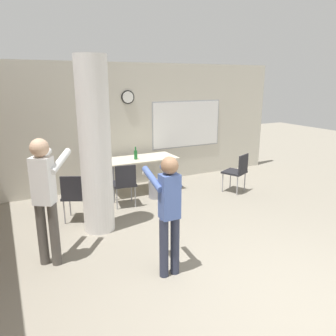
{
  "coord_description": "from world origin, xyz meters",
  "views": [
    {
      "loc": [
        -2.61,
        -2.08,
        2.44
      ],
      "look_at": [
        -0.29,
        2.43,
        1.06
      ],
      "focal_mm": 35.0,
      "sensor_mm": 36.0,
      "label": 1
    }
  ],
  "objects_px": {
    "person_watching_back": "(45,192)",
    "person_playing_front": "(169,207)",
    "chair_near_pillar": "(75,194)",
    "chair_mid_room": "(237,170)",
    "folding_table": "(140,160)",
    "bottle_on_table": "(136,155)",
    "chair_table_left": "(125,182)"
  },
  "relations": [
    {
      "from": "folding_table",
      "to": "chair_table_left",
      "type": "relative_size",
      "value": 1.81
    },
    {
      "from": "folding_table",
      "to": "bottle_on_table",
      "type": "xyz_separation_m",
      "value": [
        -0.13,
        -0.06,
        0.16
      ]
    },
    {
      "from": "chair_mid_room",
      "to": "bottle_on_table",
      "type": "bearing_deg",
      "value": 153.59
    },
    {
      "from": "person_watching_back",
      "to": "person_playing_front",
      "type": "height_order",
      "value": "person_watching_back"
    },
    {
      "from": "chair_near_pillar",
      "to": "folding_table",
      "type": "bearing_deg",
      "value": 31.38
    },
    {
      "from": "chair_near_pillar",
      "to": "chair_mid_room",
      "type": "relative_size",
      "value": 1.0
    },
    {
      "from": "folding_table",
      "to": "chair_mid_room",
      "type": "height_order",
      "value": "chair_mid_room"
    },
    {
      "from": "chair_table_left",
      "to": "folding_table",
      "type": "bearing_deg",
      "value": 48.63
    },
    {
      "from": "chair_near_pillar",
      "to": "person_watching_back",
      "type": "xyz_separation_m",
      "value": [
        -0.6,
        -1.21,
        0.51
      ]
    },
    {
      "from": "folding_table",
      "to": "chair_mid_room",
      "type": "xyz_separation_m",
      "value": [
        1.86,
        -1.05,
        -0.2
      ]
    },
    {
      "from": "person_watching_back",
      "to": "chair_mid_room",
      "type": "bearing_deg",
      "value": 15.89
    },
    {
      "from": "chair_mid_room",
      "to": "person_watching_back",
      "type": "height_order",
      "value": "person_watching_back"
    },
    {
      "from": "folding_table",
      "to": "person_playing_front",
      "type": "distance_m",
      "value": 3.32
    },
    {
      "from": "bottle_on_table",
      "to": "person_playing_front",
      "type": "bearing_deg",
      "value": -104.48
    },
    {
      "from": "chair_table_left",
      "to": "chair_mid_room",
      "type": "distance_m",
      "value": 2.52
    },
    {
      "from": "folding_table",
      "to": "chair_mid_room",
      "type": "relative_size",
      "value": 1.81
    },
    {
      "from": "chair_near_pillar",
      "to": "chair_mid_room",
      "type": "height_order",
      "value": "same"
    },
    {
      "from": "folding_table",
      "to": "chair_near_pillar",
      "type": "relative_size",
      "value": 1.81
    },
    {
      "from": "bottle_on_table",
      "to": "chair_table_left",
      "type": "bearing_deg",
      "value": -127.18
    },
    {
      "from": "folding_table",
      "to": "chair_near_pillar",
      "type": "distance_m",
      "value": 1.94
    },
    {
      "from": "bottle_on_table",
      "to": "chair_mid_room",
      "type": "xyz_separation_m",
      "value": [
        1.99,
        -0.99,
        -0.36
      ]
    },
    {
      "from": "bottle_on_table",
      "to": "chair_table_left",
      "type": "height_order",
      "value": "bottle_on_table"
    },
    {
      "from": "chair_table_left",
      "to": "person_watching_back",
      "type": "distance_m",
      "value": 2.25
    },
    {
      "from": "folding_table",
      "to": "chair_table_left",
      "type": "xyz_separation_m",
      "value": [
        -0.64,
        -0.73,
        -0.2
      ]
    },
    {
      "from": "chair_table_left",
      "to": "person_watching_back",
      "type": "height_order",
      "value": "person_watching_back"
    },
    {
      "from": "person_watching_back",
      "to": "folding_table",
      "type": "bearing_deg",
      "value": 44.62
    },
    {
      "from": "bottle_on_table",
      "to": "chair_near_pillar",
      "type": "xyz_separation_m",
      "value": [
        -1.51,
        -0.95,
        -0.36
      ]
    },
    {
      "from": "person_watching_back",
      "to": "person_playing_front",
      "type": "relative_size",
      "value": 1.11
    },
    {
      "from": "chair_mid_room",
      "to": "person_watching_back",
      "type": "relative_size",
      "value": 0.5
    },
    {
      "from": "folding_table",
      "to": "chair_near_pillar",
      "type": "xyz_separation_m",
      "value": [
        -1.65,
        -1.0,
        -0.2
      ]
    },
    {
      "from": "chair_table_left",
      "to": "person_playing_front",
      "type": "height_order",
      "value": "person_playing_front"
    },
    {
      "from": "chair_mid_room",
      "to": "person_playing_front",
      "type": "height_order",
      "value": "person_playing_front"
    }
  ]
}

